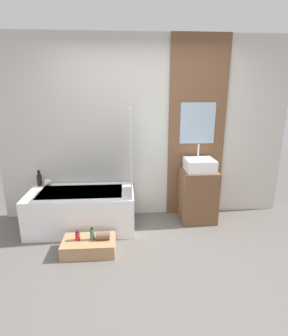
{
  "coord_description": "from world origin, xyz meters",
  "views": [
    {
      "loc": [
        -0.27,
        -2.22,
        1.83
      ],
      "look_at": [
        -0.07,
        0.7,
        0.98
      ],
      "focal_mm": 28.0,
      "sensor_mm": 36.0,
      "label": 1
    }
  ],
  "objects_px": {
    "wooden_step_bench": "(89,246)",
    "bottle_soap_secondary": "(92,234)",
    "bathtub": "(82,209)",
    "sink": "(200,165)",
    "vase_tall_dark": "(39,179)",
    "bottle_soap_primary": "(78,236)",
    "vase_round_light": "(48,182)"
  },
  "relations": [
    {
      "from": "wooden_step_bench",
      "to": "bottle_soap_secondary",
      "type": "distance_m",
      "value": 0.16
    },
    {
      "from": "bathtub",
      "to": "bottle_soap_secondary",
      "type": "xyz_separation_m",
      "value": [
        0.21,
        -0.62,
        -0.03
      ]
    },
    {
      "from": "wooden_step_bench",
      "to": "bottle_soap_secondary",
      "type": "relative_size",
      "value": 3.87
    },
    {
      "from": "bathtub",
      "to": "sink",
      "type": "distance_m",
      "value": 1.76
    },
    {
      "from": "bathtub",
      "to": "sink",
      "type": "bearing_deg",
      "value": 4.29
    },
    {
      "from": "wooden_step_bench",
      "to": "bottle_soap_secondary",
      "type": "bearing_deg",
      "value": 0.0
    },
    {
      "from": "wooden_step_bench",
      "to": "bottle_soap_secondary",
      "type": "xyz_separation_m",
      "value": [
        0.05,
        0.0,
        0.15
      ]
    },
    {
      "from": "bathtub",
      "to": "wooden_step_bench",
      "type": "height_order",
      "value": "bathtub"
    },
    {
      "from": "vase_tall_dark",
      "to": "bottle_soap_primary",
      "type": "xyz_separation_m",
      "value": [
        0.67,
        -0.91,
        -0.41
      ]
    },
    {
      "from": "wooden_step_bench",
      "to": "vase_round_light",
      "type": "relative_size",
      "value": 5.92
    },
    {
      "from": "bathtub",
      "to": "bottle_soap_secondary",
      "type": "bearing_deg",
      "value": -71.21
    },
    {
      "from": "bottle_soap_primary",
      "to": "sink",
      "type": "bearing_deg",
      "value": 24.76
    },
    {
      "from": "sink",
      "to": "bottle_soap_primary",
      "type": "relative_size",
      "value": 3.35
    },
    {
      "from": "vase_round_light",
      "to": "sink",
      "type": "bearing_deg",
      "value": -3.83
    },
    {
      "from": "bottle_soap_primary",
      "to": "bottle_soap_secondary",
      "type": "xyz_separation_m",
      "value": [
        0.17,
        0.0,
        0.02
      ]
    },
    {
      "from": "vase_round_light",
      "to": "bottle_soap_secondary",
      "type": "relative_size",
      "value": 0.65
    },
    {
      "from": "sink",
      "to": "bottle_soap_secondary",
      "type": "height_order",
      "value": "sink"
    },
    {
      "from": "bottle_soap_secondary",
      "to": "vase_round_light",
      "type": "bearing_deg",
      "value": 128.91
    },
    {
      "from": "wooden_step_bench",
      "to": "bottle_soap_primary",
      "type": "relative_size",
      "value": 5.13
    },
    {
      "from": "bathtub",
      "to": "vase_round_light",
      "type": "height_order",
      "value": "vase_round_light"
    },
    {
      "from": "sink",
      "to": "vase_tall_dark",
      "type": "relative_size",
      "value": 1.77
    },
    {
      "from": "vase_round_light",
      "to": "bottle_soap_primary",
      "type": "distance_m",
      "value": 1.11
    },
    {
      "from": "wooden_step_bench",
      "to": "vase_tall_dark",
      "type": "bearing_deg",
      "value": 131.16
    },
    {
      "from": "bathtub",
      "to": "vase_round_light",
      "type": "bearing_deg",
      "value": 152.04
    },
    {
      "from": "sink",
      "to": "bottle_soap_primary",
      "type": "height_order",
      "value": "sink"
    },
    {
      "from": "vase_round_light",
      "to": "bottle_soap_primary",
      "type": "height_order",
      "value": "vase_round_light"
    },
    {
      "from": "vase_round_light",
      "to": "bottle_soap_secondary",
      "type": "bearing_deg",
      "value": -51.09
    },
    {
      "from": "bathtub",
      "to": "sink",
      "type": "relative_size",
      "value": 3.54
    },
    {
      "from": "bottle_soap_secondary",
      "to": "wooden_step_bench",
      "type": "bearing_deg",
      "value": 180.0
    },
    {
      "from": "vase_round_light",
      "to": "bottle_soap_primary",
      "type": "bearing_deg",
      "value": -58.34
    },
    {
      "from": "vase_round_light",
      "to": "vase_tall_dark",
      "type": "bearing_deg",
      "value": 171.86
    },
    {
      "from": "bathtub",
      "to": "vase_round_light",
      "type": "xyz_separation_m",
      "value": [
        -0.51,
        0.27,
        0.32
      ]
    }
  ]
}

